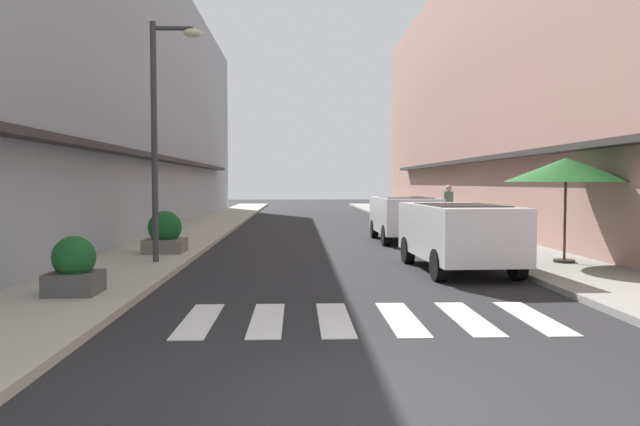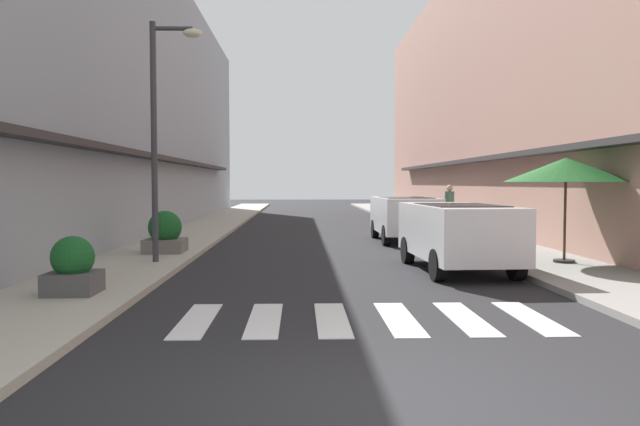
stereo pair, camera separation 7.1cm
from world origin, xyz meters
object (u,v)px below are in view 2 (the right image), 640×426
at_px(cafe_umbrella, 566,170).
at_px(planter_midblock, 165,234).
at_px(planter_corner, 73,268).
at_px(parked_car_near, 458,229).
at_px(parked_car_mid, 405,214).
at_px(street_lamp, 162,116).
at_px(pedestrian_walking_near, 449,208).

xyz_separation_m(cafe_umbrella, planter_midblock, (-9.57, 2.36, -1.62)).
distance_m(planter_corner, planter_midblock, 6.00).
xyz_separation_m(parked_car_near, planter_corner, (-7.16, -3.14, -0.37)).
relative_size(parked_car_mid, cafe_umbrella, 1.47).
height_order(parked_car_mid, planter_corner, parked_car_mid).
bearing_deg(parked_car_mid, street_lamp, -138.56).
xyz_separation_m(planter_midblock, pedestrian_walking_near, (8.88, 5.59, 0.44)).
xyz_separation_m(parked_car_mid, planter_corner, (-7.16, -9.88, -0.37)).
xyz_separation_m(street_lamp, pedestrian_walking_near, (8.49, 7.51, -2.41)).
bearing_deg(parked_car_near, street_lamp, 171.90).
distance_m(parked_car_near, cafe_umbrella, 2.95).
bearing_deg(planter_midblock, street_lamp, -78.61).
height_order(cafe_umbrella, planter_corner, cafe_umbrella).
bearing_deg(cafe_umbrella, planter_midblock, 166.14).
bearing_deg(parked_car_near, pedestrian_walking_near, 77.30).
bearing_deg(cafe_umbrella, street_lamp, 177.29).
relative_size(street_lamp, cafe_umbrella, 1.98).
xyz_separation_m(parked_car_near, cafe_umbrella, (2.59, 0.50, 1.30)).
bearing_deg(street_lamp, pedestrian_walking_near, 41.52).
height_order(parked_car_near, planter_midblock, parked_car_near).
xyz_separation_m(street_lamp, cafe_umbrella, (9.18, -0.43, -1.23)).
distance_m(parked_car_near, planter_corner, 7.82).
bearing_deg(planter_corner, cafe_umbrella, 20.46).
height_order(parked_car_near, cafe_umbrella, cafe_umbrella).
bearing_deg(planter_midblock, cafe_umbrella, -13.86).
bearing_deg(parked_car_mid, pedestrian_walking_near, 41.80).
xyz_separation_m(street_lamp, planter_corner, (-0.57, -4.07, -2.90)).
height_order(parked_car_near, pedestrian_walking_near, pedestrian_walking_near).
height_order(parked_car_near, planter_corner, parked_car_near).
bearing_deg(cafe_umbrella, parked_car_near, -169.05).
height_order(cafe_umbrella, pedestrian_walking_near, cafe_umbrella).
distance_m(planter_corner, pedestrian_walking_near, 14.72).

